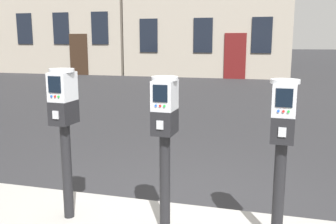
% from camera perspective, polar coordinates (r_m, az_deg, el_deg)
% --- Properties ---
extents(parking_meter_near_kerb, '(0.22, 0.26, 1.37)m').
position_cam_1_polar(parking_meter_near_kerb, '(3.43, -15.54, -0.74)').
color(parking_meter_near_kerb, black).
rests_on(parking_meter_near_kerb, sidewalk_slab).
extents(parking_meter_twin_adjacent, '(0.22, 0.26, 1.33)m').
position_cam_1_polar(parking_meter_twin_adjacent, '(3.08, -0.49, -2.23)').
color(parking_meter_twin_adjacent, black).
rests_on(parking_meter_twin_adjacent, sidewalk_slab).
extents(parking_meter_end_of_row, '(0.22, 0.26, 1.33)m').
position_cam_1_polar(parking_meter_end_of_row, '(2.97, 16.98, -3.16)').
color(parking_meter_end_of_row, black).
rests_on(parking_meter_end_of_row, sidewalk_slab).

